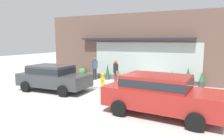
{
  "coord_description": "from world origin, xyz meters",
  "views": [
    {
      "loc": [
        4.98,
        -11.09,
        2.87
      ],
      "look_at": [
        -0.86,
        1.2,
        0.96
      ],
      "focal_mm": 33.82,
      "sensor_mm": 36.0,
      "label": 1
    }
  ],
  "objects_px": {
    "fire_hydrant": "(103,79)",
    "potted_plant_window_right": "(121,78)",
    "potted_plant_doorstep": "(202,80)",
    "pedestrian_with_handbag": "(116,71)",
    "potted_plant_low_front": "(172,78)",
    "potted_plant_window_left": "(133,77)",
    "potted_plant_near_hydrant": "(108,72)",
    "potted_plant_by_entrance": "(82,72)",
    "parked_car_red": "(160,92)",
    "pedestrian_passerby": "(95,67)",
    "parked_car_dark_gray": "(53,76)",
    "potted_plant_corner_tall": "(188,77)"
  },
  "relations": [
    {
      "from": "fire_hydrant",
      "to": "potted_plant_window_right",
      "type": "relative_size",
      "value": 1.5
    },
    {
      "from": "potted_plant_doorstep",
      "to": "potted_plant_window_right",
      "type": "distance_m",
      "value": 5.3
    },
    {
      "from": "fire_hydrant",
      "to": "pedestrian_with_handbag",
      "type": "relative_size",
      "value": 0.49
    },
    {
      "from": "potted_plant_low_front",
      "to": "potted_plant_window_left",
      "type": "bearing_deg",
      "value": 177.84
    },
    {
      "from": "potted_plant_low_front",
      "to": "potted_plant_near_hydrant",
      "type": "xyz_separation_m",
      "value": [
        -4.7,
        0.21,
        0.07
      ]
    },
    {
      "from": "potted_plant_by_entrance",
      "to": "potted_plant_window_left",
      "type": "xyz_separation_m",
      "value": [
        4.28,
        -0.19,
        -0.0
      ]
    },
    {
      "from": "parked_car_red",
      "to": "potted_plant_window_right",
      "type": "bearing_deg",
      "value": 130.18
    },
    {
      "from": "pedestrian_with_handbag",
      "to": "potted_plant_window_right",
      "type": "xyz_separation_m",
      "value": [
        -0.31,
        1.51,
        -0.7
      ]
    },
    {
      "from": "potted_plant_window_right",
      "to": "potted_plant_by_entrance",
      "type": "bearing_deg",
      "value": 175.16
    },
    {
      "from": "pedestrian_passerby",
      "to": "potted_plant_doorstep",
      "type": "distance_m",
      "value": 7.29
    },
    {
      "from": "pedestrian_passerby",
      "to": "potted_plant_window_left",
      "type": "height_order",
      "value": "pedestrian_passerby"
    },
    {
      "from": "fire_hydrant",
      "to": "pedestrian_with_handbag",
      "type": "bearing_deg",
      "value": 11.41
    },
    {
      "from": "potted_plant_window_left",
      "to": "parked_car_dark_gray",
      "type": "bearing_deg",
      "value": -127.06
    },
    {
      "from": "parked_car_red",
      "to": "potted_plant_low_front",
      "type": "xyz_separation_m",
      "value": [
        -0.49,
        5.62,
        -0.4
      ]
    },
    {
      "from": "pedestrian_with_handbag",
      "to": "potted_plant_doorstep",
      "type": "xyz_separation_m",
      "value": [
        4.98,
        1.8,
        -0.48
      ]
    },
    {
      "from": "fire_hydrant",
      "to": "parked_car_dark_gray",
      "type": "distance_m",
      "value": 3.2
    },
    {
      "from": "pedestrian_with_handbag",
      "to": "potted_plant_doorstep",
      "type": "bearing_deg",
      "value": 55.35
    },
    {
      "from": "pedestrian_with_handbag",
      "to": "pedestrian_passerby",
      "type": "distance_m",
      "value": 2.59
    },
    {
      "from": "fire_hydrant",
      "to": "potted_plant_near_hydrant",
      "type": "xyz_separation_m",
      "value": [
        -0.59,
        1.89,
        0.16
      ]
    },
    {
      "from": "pedestrian_passerby",
      "to": "potted_plant_near_hydrant",
      "type": "relative_size",
      "value": 1.42
    },
    {
      "from": "fire_hydrant",
      "to": "parked_car_red",
      "type": "xyz_separation_m",
      "value": [
        4.6,
        -3.94,
        0.49
      ]
    },
    {
      "from": "pedestrian_with_handbag",
      "to": "parked_car_red",
      "type": "xyz_separation_m",
      "value": [
        3.74,
        -4.11,
        -0.07
      ]
    },
    {
      "from": "potted_plant_window_right",
      "to": "potted_plant_near_hydrant",
      "type": "height_order",
      "value": "potted_plant_near_hydrant"
    },
    {
      "from": "potted_plant_window_left",
      "to": "pedestrian_passerby",
      "type": "bearing_deg",
      "value": -172.65
    },
    {
      "from": "fire_hydrant",
      "to": "potted_plant_by_entrance",
      "type": "relative_size",
      "value": 1.11
    },
    {
      "from": "parked_car_red",
      "to": "potted_plant_corner_tall",
      "type": "bearing_deg",
      "value": 90.14
    },
    {
      "from": "parked_car_red",
      "to": "potted_plant_doorstep",
      "type": "relative_size",
      "value": 4.54
    },
    {
      "from": "potted_plant_doorstep",
      "to": "potted_plant_near_hydrant",
      "type": "xyz_separation_m",
      "value": [
        -6.43,
        -0.08,
        0.08
      ]
    },
    {
      "from": "pedestrian_with_handbag",
      "to": "potted_plant_corner_tall",
      "type": "xyz_separation_m",
      "value": [
        4.18,
        1.73,
        -0.37
      ]
    },
    {
      "from": "potted_plant_low_front",
      "to": "parked_car_red",
      "type": "bearing_deg",
      "value": -85.03
    },
    {
      "from": "pedestrian_with_handbag",
      "to": "potted_plant_near_hydrant",
      "type": "bearing_deg",
      "value": 165.66
    },
    {
      "from": "potted_plant_corner_tall",
      "to": "potted_plant_window_left",
      "type": "relative_size",
      "value": 1.7
    },
    {
      "from": "fire_hydrant",
      "to": "pedestrian_with_handbag",
      "type": "distance_m",
      "value": 1.04
    },
    {
      "from": "parked_car_red",
      "to": "potted_plant_near_hydrant",
      "type": "bearing_deg",
      "value": 136.11
    },
    {
      "from": "parked_car_red",
      "to": "potted_plant_doorstep",
      "type": "height_order",
      "value": "parked_car_red"
    },
    {
      "from": "potted_plant_doorstep",
      "to": "potted_plant_corner_tall",
      "type": "bearing_deg",
      "value": -174.94
    },
    {
      "from": "potted_plant_by_entrance",
      "to": "potted_plant_near_hydrant",
      "type": "xyz_separation_m",
      "value": [
        2.26,
        -0.08,
        0.19
      ]
    },
    {
      "from": "parked_car_red",
      "to": "potted_plant_window_right",
      "type": "xyz_separation_m",
      "value": [
        -4.05,
        5.62,
        -0.63
      ]
    },
    {
      "from": "parked_car_dark_gray",
      "to": "potted_plant_window_left",
      "type": "height_order",
      "value": "parked_car_dark_gray"
    },
    {
      "from": "pedestrian_passerby",
      "to": "potted_plant_corner_tall",
      "type": "bearing_deg",
      "value": 132.76
    },
    {
      "from": "parked_car_red",
      "to": "potted_plant_low_front",
      "type": "height_order",
      "value": "parked_car_red"
    },
    {
      "from": "potted_plant_corner_tall",
      "to": "potted_plant_low_front",
      "type": "relative_size",
      "value": 1.18
    },
    {
      "from": "pedestrian_passerby",
      "to": "pedestrian_with_handbag",
      "type": "bearing_deg",
      "value": 99.74
    },
    {
      "from": "potted_plant_by_entrance",
      "to": "potted_plant_window_left",
      "type": "relative_size",
      "value": 1.02
    },
    {
      "from": "potted_plant_window_left",
      "to": "potted_plant_low_front",
      "type": "xyz_separation_m",
      "value": [
        2.67,
        -0.1,
        0.12
      ]
    },
    {
      "from": "potted_plant_doorstep",
      "to": "potted_plant_window_left",
      "type": "height_order",
      "value": "potted_plant_doorstep"
    },
    {
      "from": "fire_hydrant",
      "to": "potted_plant_near_hydrant",
      "type": "height_order",
      "value": "potted_plant_near_hydrant"
    },
    {
      "from": "potted_plant_low_front",
      "to": "potted_plant_window_right",
      "type": "distance_m",
      "value": 3.56
    },
    {
      "from": "potted_plant_window_left",
      "to": "potted_plant_low_front",
      "type": "relative_size",
      "value": 0.7
    },
    {
      "from": "potted_plant_window_left",
      "to": "potted_plant_window_right",
      "type": "height_order",
      "value": "potted_plant_window_left"
    }
  ]
}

